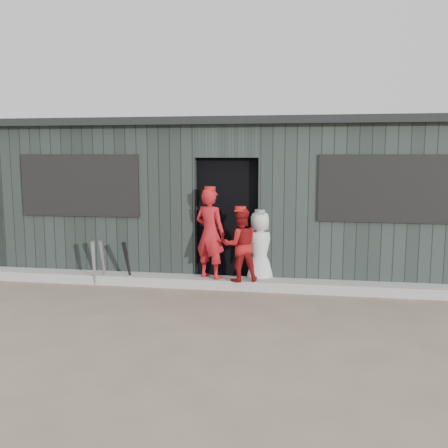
% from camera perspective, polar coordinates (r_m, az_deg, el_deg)
% --- Properties ---
extents(ground, '(80.00, 80.00, 0.00)m').
position_cam_1_polar(ground, '(6.09, -2.80, -11.72)').
color(ground, brown).
rests_on(ground, ground).
extents(curb, '(8.00, 0.36, 0.15)m').
position_cam_1_polar(curb, '(7.78, 0.02, -6.75)').
color(curb, '#999894').
rests_on(curb, ground).
extents(bat_left, '(0.12, 0.21, 0.72)m').
position_cam_1_polar(bat_left, '(8.07, -14.66, -4.37)').
color(bat_left, '#92939A').
rests_on(bat_left, ground).
extents(bat_mid, '(0.08, 0.27, 0.73)m').
position_cam_1_polar(bat_mid, '(8.11, -13.67, -4.25)').
color(bat_mid, gray).
rests_on(bat_mid, ground).
extents(bat_right, '(0.09, 0.32, 0.71)m').
position_cam_1_polar(bat_right, '(7.98, -10.96, -4.43)').
color(bat_right, black).
rests_on(bat_right, ground).
extents(player_red_left, '(0.60, 0.51, 1.39)m').
position_cam_1_polar(player_red_left, '(7.65, -1.60, -1.08)').
color(player_red_left, '#B1151D').
rests_on(player_red_left, curb).
extents(player_red_right, '(0.65, 0.58, 1.11)m').
position_cam_1_polar(player_red_right, '(7.49, 1.88, -2.39)').
color(player_red_right, maroon).
rests_on(player_red_right, curb).
extents(player_grey_back, '(0.68, 0.58, 1.18)m').
position_cam_1_polar(player_grey_back, '(7.80, 4.09, -2.84)').
color(player_grey_back, silver).
rests_on(player_grey_back, ground).
extents(dugout, '(8.30, 3.30, 2.62)m').
position_cam_1_polar(dugout, '(9.22, 1.72, 3.22)').
color(dugout, black).
rests_on(dugout, ground).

